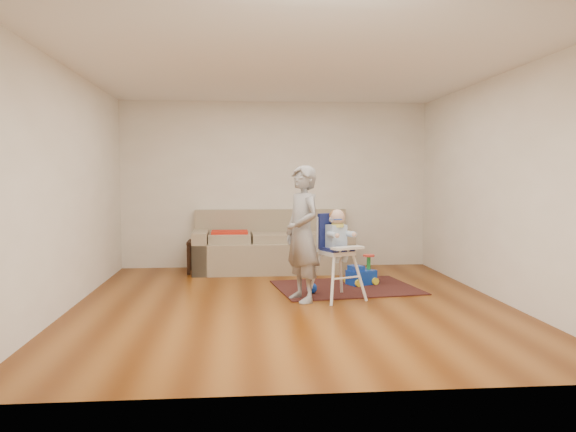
{
  "coord_description": "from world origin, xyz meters",
  "views": [
    {
      "loc": [
        -0.6,
        -6.46,
        1.48
      ],
      "look_at": [
        0.0,
        0.4,
        1.0
      ],
      "focal_mm": 35.0,
      "sensor_mm": 36.0,
      "label": 1
    }
  ],
  "objects": [
    {
      "name": "room_envelope",
      "position": [
        0.0,
        0.53,
        1.88
      ],
      "size": [
        5.04,
        5.52,
        2.72
      ],
      "color": "silver",
      "rests_on": "ground"
    },
    {
      "name": "sofa",
      "position": [
        -0.08,
        2.3,
        0.47
      ],
      "size": [
        2.46,
        1.03,
        0.95
      ],
      "rotation": [
        0.0,
        0.0,
        0.01
      ],
      "color": "gray",
      "rests_on": "ground"
    },
    {
      "name": "high_chair",
      "position": [
        0.57,
        0.17,
        0.53
      ],
      "size": [
        0.68,
        0.68,
        1.1
      ],
      "rotation": [
        0.0,
        0.0,
        0.43
      ],
      "color": "silver",
      "rests_on": "ground"
    },
    {
      "name": "toy_ball",
      "position": [
        0.31,
        0.48,
        0.08
      ],
      "size": [
        0.13,
        0.13,
        0.13
      ],
      "primitive_type": "sphere",
      "color": "#113DBF",
      "rests_on": "area_rug"
    },
    {
      "name": "adult",
      "position": [
        0.14,
        0.11,
        0.81
      ],
      "size": [
        0.59,
        0.69,
        1.61
      ],
      "primitive_type": "imported",
      "rotation": [
        0.0,
        0.0,
        -1.17
      ],
      "color": "gray",
      "rests_on": "ground"
    },
    {
      "name": "ride_on_toy",
      "position": [
        1.06,
        1.01,
        0.22
      ],
      "size": [
        0.45,
        0.39,
        0.41
      ],
      "primitive_type": null,
      "rotation": [
        0.0,
        0.0,
        0.42
      ],
      "color": "#113DBF",
      "rests_on": "area_rug"
    },
    {
      "name": "ground",
      "position": [
        0.0,
        0.0,
        0.0
      ],
      "size": [
        5.5,
        5.5,
        0.0
      ],
      "primitive_type": "plane",
      "color": "#542405",
      "rests_on": "ground"
    },
    {
      "name": "side_table",
      "position": [
        -1.15,
        2.29,
        0.25
      ],
      "size": [
        0.49,
        0.49,
        0.49
      ],
      "primitive_type": null,
      "color": "black",
      "rests_on": "ground"
    },
    {
      "name": "area_rug",
      "position": [
        0.81,
        0.84,
        0.01
      ],
      "size": [
        1.97,
        1.59,
        0.01
      ],
      "primitive_type": "cube",
      "rotation": [
        0.0,
        0.0,
        0.14
      ],
      "color": "black",
      "rests_on": "ground"
    }
  ]
}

